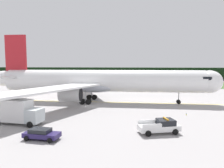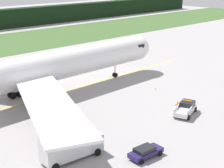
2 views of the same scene
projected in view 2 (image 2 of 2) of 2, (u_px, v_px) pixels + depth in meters
name	position (u px, v px, depth m)	size (l,w,h in m)	color
ground	(49.00, 108.00, 55.57)	(320.00, 320.00, 0.00)	#9B9797
taxiway_centerline_main	(43.00, 97.00, 60.18)	(73.59, 0.30, 0.01)	yellow
airliner	(37.00, 71.00, 58.09)	(55.38, 50.97, 16.02)	white
ops_pickup_truck	(186.00, 108.00, 52.99)	(5.66, 3.58, 1.94)	white
catering_truck	(70.00, 144.00, 39.86)	(7.50, 3.38, 3.84)	silver
staff_car	(145.00, 152.00, 40.69)	(4.38, 2.24, 1.30)	#261C51
apron_cone	(178.00, 103.00, 56.60)	(0.63, 0.63, 0.79)	black
taxiway_edge_light_east	(156.00, 89.00, 63.81)	(0.12, 0.12, 0.38)	yellow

